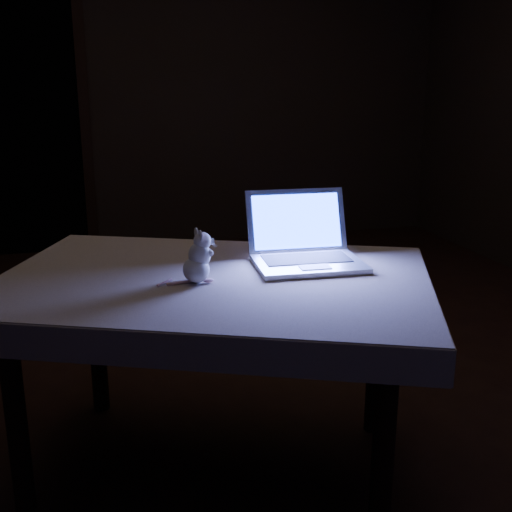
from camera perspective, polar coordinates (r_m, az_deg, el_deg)
name	(u,v)px	position (r m, az deg, el deg)	size (l,w,h in m)	color
floor	(247,376)	(3.01, -0.77, -10.61)	(5.00, 5.00, 0.00)	black
back_wall	(164,79)	(5.15, -8.16, 15.31)	(4.50, 0.04, 2.60)	black
doorway	(15,113)	(5.13, -20.60, 11.85)	(1.06, 0.36, 2.13)	black
table	(215,376)	(2.24, -3.69, -10.57)	(1.30, 0.83, 0.69)	black
tablecloth	(222,288)	(2.15, -3.06, -2.82)	(1.40, 0.94, 0.10)	#C4B29F
laptop	(310,232)	(2.18, 4.79, 2.18)	(0.37, 0.32, 0.25)	silver
plush_mouse	(196,256)	(2.03, -5.37, -0.03)	(0.13, 0.13, 0.17)	silver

